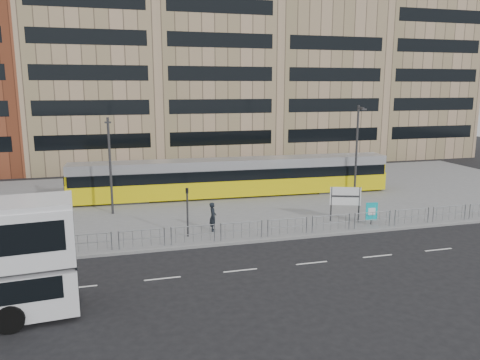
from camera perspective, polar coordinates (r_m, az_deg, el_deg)
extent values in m
plane|color=black|center=(28.76, 1.81, -7.66)|extent=(120.00, 120.00, 0.00)
cube|color=slate|center=(39.92, -3.23, -2.16)|extent=(64.00, 24.00, 0.15)
cube|color=gray|center=(28.78, 1.78, -7.49)|extent=(64.00, 0.25, 0.17)
cube|color=tan|center=(60.06, -17.52, 12.34)|extent=(14.00, 16.00, 22.00)
cube|color=tan|center=(61.25, -4.00, 13.73)|extent=(14.00, 16.00, 24.00)
cube|color=tan|center=(65.41, 8.42, 12.16)|extent=(14.00, 16.00, 21.00)
cube|color=tan|center=(72.15, 18.94, 12.39)|extent=(14.00, 16.00, 23.00)
cylinder|color=#919499|center=(29.47, 5.27, -4.79)|extent=(32.00, 0.05, 0.05)
cylinder|color=#919499|center=(29.61, 5.25, -5.72)|extent=(32.00, 0.04, 0.04)
cylinder|color=#919499|center=(28.51, -26.80, -7.60)|extent=(0.07, 0.07, 1.10)
cube|color=white|center=(25.53, 6.65, -10.22)|extent=(62.00, 0.12, 0.01)
cylinder|color=black|center=(20.72, -26.23, -15.00)|extent=(1.13, 0.43, 1.11)
cylinder|color=black|center=(23.29, -25.55, -12.01)|extent=(1.13, 0.43, 1.11)
cube|color=yellow|center=(40.07, -0.69, -0.63)|extent=(27.27, 3.63, 1.55)
cube|color=black|center=(39.86, -0.70, 0.87)|extent=(26.88, 3.66, 0.87)
cube|color=#BCBCC2|center=(39.72, -0.70, 2.05)|extent=(27.26, 3.43, 0.78)
cube|color=yellow|center=(44.51, 15.91, 0.96)|extent=(1.25, 2.23, 2.52)
cube|color=yellow|center=(39.35, -19.55, -0.57)|extent=(1.25, 2.23, 2.52)
cylinder|color=#2D2D30|center=(39.92, -0.69, 0.39)|extent=(2.40, 2.40, 2.91)
cube|color=#2D2D30|center=(42.88, 10.80, -0.97)|extent=(3.01, 2.56, 0.49)
cube|color=#2D2D30|center=(39.35, -13.23, -2.17)|extent=(3.01, 2.56, 0.49)
cylinder|color=#2D2D30|center=(33.04, 11.05, -2.90)|extent=(0.11, 0.11, 2.43)
cylinder|color=#2D2D30|center=(33.31, 14.30, -2.92)|extent=(0.11, 0.11, 2.43)
cube|color=white|center=(33.03, 12.73, -1.94)|extent=(2.01, 0.80, 1.27)
cylinder|color=#2D2D30|center=(33.05, 15.70, -4.56)|extent=(0.06, 0.06, 0.81)
cube|color=#0DB3BE|center=(32.92, 15.74, -3.70)|extent=(0.81, 0.17, 1.22)
cube|color=white|center=(32.89, 15.78, -3.72)|extent=(0.51, 0.08, 0.51)
imported|color=black|center=(30.36, -3.32, -4.49)|extent=(0.60, 0.77, 1.89)
cylinder|color=#2D2D30|center=(29.21, -6.42, -4.04)|extent=(0.12, 0.12, 3.00)
imported|color=#2D2D30|center=(28.94, -6.47, -1.94)|extent=(0.23, 0.25, 1.00)
cylinder|color=#2D2D30|center=(35.10, -15.53, 1.60)|extent=(0.18, 0.18, 7.07)
cylinder|color=#2D2D30|center=(34.32, -15.83, 6.99)|extent=(0.14, 0.90, 0.14)
cube|color=#2D2D30|center=(33.88, -15.82, 6.77)|extent=(0.45, 0.20, 0.12)
cylinder|color=#2D2D30|center=(41.11, 14.01, 3.47)|extent=(0.18, 0.18, 7.69)
cylinder|color=#2D2D30|center=(40.45, 14.54, 8.51)|extent=(0.14, 0.90, 0.14)
cube|color=#2D2D30|center=(40.06, 14.85, 8.33)|extent=(0.45, 0.20, 0.12)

